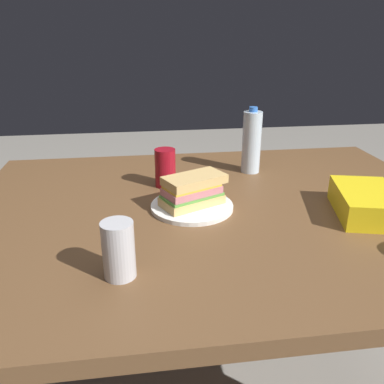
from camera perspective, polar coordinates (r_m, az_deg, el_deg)
dining_table at (r=1.18m, az=3.53°, el=-6.06°), size 1.42×1.06×0.75m
paper_plate at (r=1.13m, az=-0.00°, el=-2.06°), size 0.23×0.23×0.01m
sandwich at (r=1.11m, az=0.11°, el=0.20°), size 0.20×0.16×0.08m
soda_can_red at (r=1.27m, az=-3.83°, el=3.45°), size 0.07×0.07×0.12m
chip_bag at (r=1.18m, az=23.51°, el=-1.39°), size 0.20×0.26×0.07m
water_bottle_tall at (r=1.41m, az=8.48°, el=7.07°), size 0.06×0.06×0.23m
soda_can_silver at (r=0.82m, az=-10.42°, el=-8.11°), size 0.07×0.07×0.12m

